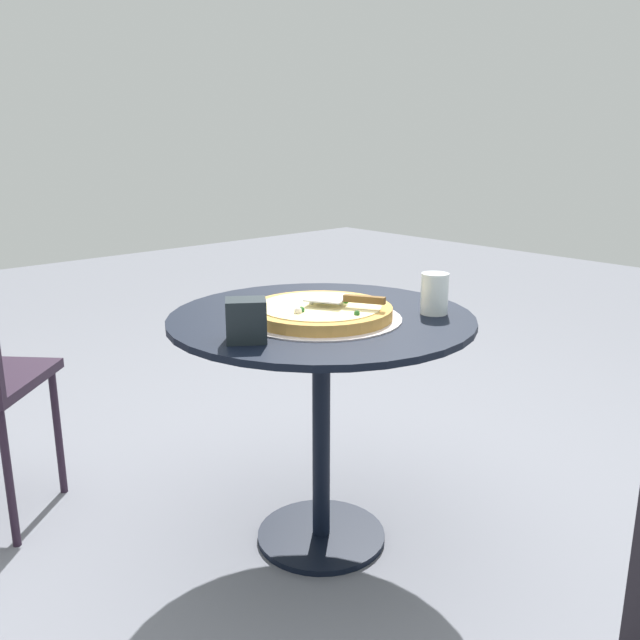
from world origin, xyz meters
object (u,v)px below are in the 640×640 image
pizza_on_tray (320,312)px  drinking_cup (434,294)px  patio_table (321,366)px  napkin_dispenser (246,320)px  pizza_server (346,299)px

pizza_on_tray → drinking_cup: bearing=-32.3°
patio_table → drinking_cup: (0.24, -0.19, 0.20)m
drinking_cup → napkin_dispenser: drinking_cup is taller
patio_table → napkin_dispenser: (-0.29, -0.06, 0.20)m
pizza_server → napkin_dispenser: size_ratio=2.04×
pizza_server → drinking_cup: bearing=-25.4°
pizza_on_tray → pizza_server: (0.04, -0.06, 0.04)m
pizza_on_tray → napkin_dispenser: napkin_dispenser is taller
pizza_on_tray → drinking_cup: 0.32m
patio_table → drinking_cup: drinking_cup is taller
patio_table → drinking_cup: bearing=-38.8°
napkin_dispenser → patio_table: bearing=-133.5°
pizza_on_tray → napkin_dispenser: 0.27m
pizza_server → drinking_cup: 0.25m
pizza_server → napkin_dispenser: bearing=175.4°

